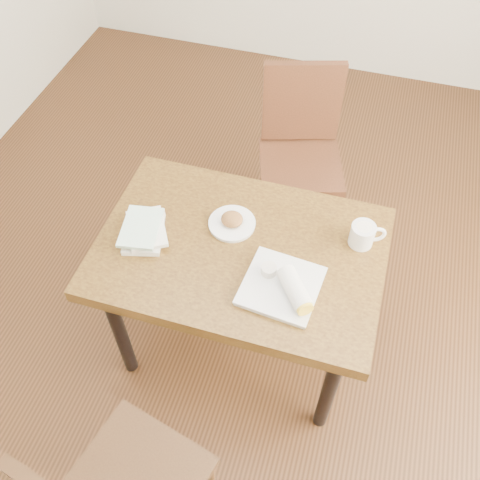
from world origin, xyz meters
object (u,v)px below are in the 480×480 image
(table, at_px, (240,262))
(plate_scone, at_px, (232,222))
(chair_far, at_px, (300,144))
(book_stack, at_px, (144,230))
(coffee_mug, at_px, (363,234))
(plate_burrito, at_px, (285,287))

(table, distance_m, plate_scone, 0.16)
(chair_far, xyz_separation_m, book_stack, (-0.44, -0.94, 0.23))
(chair_far, distance_m, book_stack, 1.07)
(coffee_mug, height_order, plate_burrito, coffee_mug)
(plate_scone, bearing_deg, coffee_mug, 6.65)
(coffee_mug, bearing_deg, plate_burrito, -127.18)
(chair_far, relative_size, coffee_mug, 6.83)
(book_stack, bearing_deg, plate_scone, 24.98)
(table, relative_size, plate_scone, 5.87)
(plate_scone, bearing_deg, book_stack, -155.02)
(plate_scone, relative_size, plate_burrito, 0.64)
(plate_burrito, distance_m, book_stack, 0.61)
(coffee_mug, xyz_separation_m, book_stack, (-0.83, -0.21, -0.02))
(plate_scone, height_order, plate_burrito, plate_burrito)
(chair_far, relative_size, plate_scone, 4.99)
(table, xyz_separation_m, book_stack, (-0.38, -0.04, 0.12))
(coffee_mug, distance_m, plate_burrito, 0.39)
(chair_far, relative_size, plate_burrito, 3.19)
(table, bearing_deg, chair_far, 86.22)
(plate_burrito, height_order, book_stack, plate_burrito)
(table, distance_m, plate_burrito, 0.29)
(plate_burrito, bearing_deg, plate_scone, 138.41)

